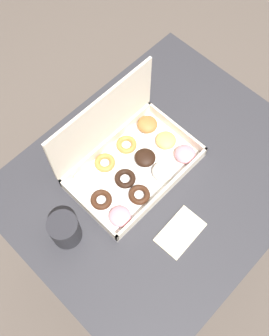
% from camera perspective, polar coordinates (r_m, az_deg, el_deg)
% --- Properties ---
extents(ground_plane, '(8.00, 8.00, 0.00)m').
position_cam_1_polar(ground_plane, '(1.92, 2.43, -10.41)').
color(ground_plane, '#564C44').
extents(dining_table, '(0.92, 0.75, 0.75)m').
position_cam_1_polar(dining_table, '(1.34, 3.45, -3.47)').
color(dining_table, '#2D2D33').
rests_on(dining_table, ground_plane).
extents(donut_box, '(0.39, 0.25, 0.26)m').
position_cam_1_polar(donut_box, '(1.19, -0.74, 1.54)').
color(donut_box, white).
rests_on(donut_box, dining_table).
extents(coffee_mug, '(0.09, 0.09, 0.10)m').
position_cam_1_polar(coffee_mug, '(1.12, -10.09, -8.80)').
color(coffee_mug, '#232328').
rests_on(coffee_mug, dining_table).
extents(paper_napkin, '(0.14, 0.09, 0.01)m').
position_cam_1_polar(paper_napkin, '(1.16, 6.65, -9.24)').
color(paper_napkin, beige).
rests_on(paper_napkin, dining_table).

